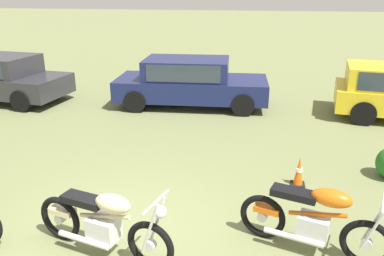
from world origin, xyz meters
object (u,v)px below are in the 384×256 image
(motorcycle_cream, at_px, (103,223))
(motorcycle_orange, at_px, (315,220))
(car_navy, at_px, (189,80))
(traffic_cone, at_px, (299,172))

(motorcycle_cream, relative_size, motorcycle_orange, 1.06)
(motorcycle_cream, height_order, motorcycle_orange, same)
(motorcycle_cream, distance_m, motorcycle_orange, 2.81)
(car_navy, bearing_deg, motorcycle_cream, -92.33)
(motorcycle_orange, xyz_separation_m, car_navy, (-2.95, 6.60, 0.31))
(traffic_cone, bearing_deg, motorcycle_cream, -137.67)
(motorcycle_cream, xyz_separation_m, car_navy, (-0.19, 7.15, 0.32))
(motorcycle_cream, bearing_deg, car_navy, 105.65)
(motorcycle_cream, relative_size, car_navy, 0.46)
(motorcycle_orange, bearing_deg, motorcycle_cream, -151.85)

